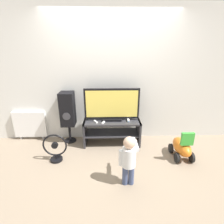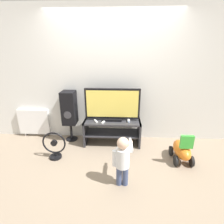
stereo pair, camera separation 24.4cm
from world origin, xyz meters
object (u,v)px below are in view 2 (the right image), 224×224
(speaker_tower, at_px, (69,109))
(game_console, at_px, (129,120))
(ride_on_toy, at_px, (182,150))
(floor_fan, at_px, (54,147))
(television, at_px, (112,105))
(remote_primary, at_px, (96,121))
(radiator, at_px, (34,122))
(remote_secondary, at_px, (103,122))
(child, at_px, (123,158))

(speaker_tower, bearing_deg, game_console, -6.31)
(speaker_tower, relative_size, ride_on_toy, 1.89)
(speaker_tower, distance_m, floor_fan, 0.82)
(game_console, height_order, floor_fan, game_console)
(floor_fan, bearing_deg, television, 31.03)
(game_console, xyz_separation_m, remote_primary, (-0.63, -0.06, -0.01))
(ride_on_toy, relative_size, radiator, 0.84)
(remote_secondary, bearing_deg, speaker_tower, 162.19)
(television, xyz_separation_m, remote_primary, (-0.31, -0.10, -0.30))
(game_console, bearing_deg, remote_secondary, -168.89)
(floor_fan, bearing_deg, speaker_tower, 80.71)
(speaker_tower, bearing_deg, radiator, 171.40)
(radiator, bearing_deg, game_console, -7.26)
(remote_primary, distance_m, ride_on_toy, 1.62)
(remote_secondary, distance_m, speaker_tower, 0.76)
(remote_secondary, bearing_deg, ride_on_toy, -16.87)
(remote_secondary, height_order, ride_on_toy, ride_on_toy)
(ride_on_toy, bearing_deg, floor_fan, -179.20)
(television, bearing_deg, game_console, -8.12)
(game_console, height_order, child, child)
(game_console, height_order, remote_primary, game_console)
(floor_fan, bearing_deg, ride_on_toy, 0.80)
(remote_primary, distance_m, remote_secondary, 0.15)
(child, xyz_separation_m, speaker_tower, (-1.07, 1.25, 0.24))
(game_console, distance_m, radiator, 2.05)
(television, bearing_deg, speaker_tower, 174.35)
(child, xyz_separation_m, radiator, (-1.90, 1.38, -0.11))
(game_console, height_order, radiator, radiator)
(game_console, relative_size, remote_secondary, 1.19)
(ride_on_toy, bearing_deg, speaker_tower, 162.81)
(speaker_tower, bearing_deg, remote_secondary, -17.81)
(child, relative_size, floor_fan, 1.49)
(game_console, xyz_separation_m, radiator, (-2.02, 0.26, -0.18))
(remote_secondary, relative_size, speaker_tower, 0.13)
(remote_secondary, height_order, floor_fan, remote_secondary)
(floor_fan, relative_size, radiator, 0.76)
(game_console, bearing_deg, remote_primary, -174.99)
(remote_primary, height_order, remote_secondary, same)
(television, bearing_deg, remote_secondary, -139.45)
(floor_fan, bearing_deg, radiator, 132.32)
(floor_fan, bearing_deg, remote_secondary, 28.83)
(game_console, relative_size, child, 0.21)
(speaker_tower, xyz_separation_m, floor_fan, (-0.11, -0.67, -0.46))
(remote_primary, relative_size, floor_fan, 0.26)
(game_console, bearing_deg, floor_fan, -157.29)
(radiator, bearing_deg, floor_fan, -47.68)
(game_console, distance_m, speaker_tower, 1.20)
(child, height_order, radiator, child)
(television, xyz_separation_m, game_console, (0.32, -0.05, -0.29))
(television, relative_size, speaker_tower, 1.01)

